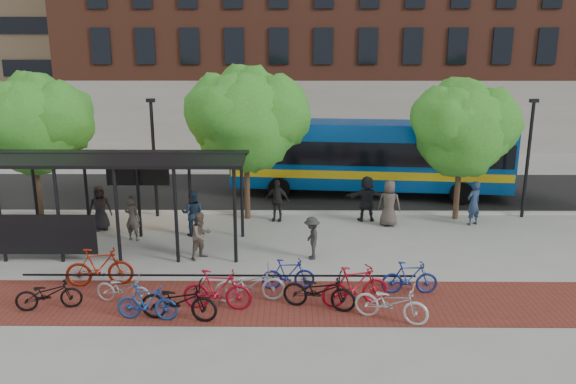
{
  "coord_description": "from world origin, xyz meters",
  "views": [
    {
      "loc": [
        -1.05,
        -20.01,
        7.18
      ],
      "look_at": [
        -1.23,
        1.67,
        1.6
      ],
      "focal_mm": 35.0,
      "sensor_mm": 36.0,
      "label": 1
    }
  ],
  "objects_px": {
    "pedestrian_5": "(367,198)",
    "pedestrian_4": "(277,200)",
    "bike_1": "(99,267)",
    "bike_8": "(319,291)",
    "bike_5": "(217,290)",
    "pedestrian_0": "(100,208)",
    "pedestrian_1": "(132,218)",
    "bus": "(369,153)",
    "bike_3": "(147,302)",
    "bike_2": "(123,289)",
    "bike_4": "(179,301)",
    "bike_0": "(49,294)",
    "pedestrian_7": "(474,203)",
    "pedestrian_9": "(312,238)",
    "tree_a": "(33,120)",
    "pedestrian_8": "(201,236)",
    "pedestrian_6": "(389,203)",
    "tree_c": "(464,125)",
    "bike_10": "(391,302)",
    "bike_7": "(288,274)",
    "bus_shelter": "(94,169)",
    "tree_b": "(248,115)",
    "lamp_post_left": "(154,155)",
    "bike_6": "(250,284)",
    "lamp_post_right": "(528,155)",
    "bike_11": "(410,278)",
    "bike_9": "(355,286)",
    "pedestrian_2": "(193,213)"
  },
  "relations": [
    {
      "from": "bike_2",
      "to": "pedestrian_6",
      "type": "relative_size",
      "value": 0.89
    },
    {
      "from": "pedestrian_0",
      "to": "pedestrian_1",
      "type": "relative_size",
      "value": 1.05
    },
    {
      "from": "pedestrian_0",
      "to": "pedestrian_1",
      "type": "bearing_deg",
      "value": -58.17
    },
    {
      "from": "tree_a",
      "to": "pedestrian_6",
      "type": "relative_size",
      "value": 3.21
    },
    {
      "from": "bike_4",
      "to": "bike_7",
      "type": "distance_m",
      "value": 3.58
    },
    {
      "from": "pedestrian_5",
      "to": "tree_a",
      "type": "bearing_deg",
      "value": -3.34
    },
    {
      "from": "tree_a",
      "to": "bike_11",
      "type": "relative_size",
      "value": 3.66
    },
    {
      "from": "lamp_post_right",
      "to": "pedestrian_2",
      "type": "relative_size",
      "value": 2.82
    },
    {
      "from": "bike_1",
      "to": "bike_6",
      "type": "distance_m",
      "value": 4.86
    },
    {
      "from": "bike_3",
      "to": "pedestrian_0",
      "type": "distance_m",
      "value": 8.71
    },
    {
      "from": "bike_0",
      "to": "pedestrian_5",
      "type": "height_order",
      "value": "pedestrian_5"
    },
    {
      "from": "bike_1",
      "to": "pedestrian_7",
      "type": "bearing_deg",
      "value": -73.03
    },
    {
      "from": "tree_b",
      "to": "bike_10",
      "type": "bearing_deg",
      "value": -64.43
    },
    {
      "from": "bus",
      "to": "pedestrian_8",
      "type": "distance_m",
      "value": 11.43
    },
    {
      "from": "bike_5",
      "to": "bike_8",
      "type": "bearing_deg",
      "value": -84.53
    },
    {
      "from": "pedestrian_7",
      "to": "pedestrian_9",
      "type": "distance_m",
      "value": 7.91
    },
    {
      "from": "pedestrian_9",
      "to": "tree_a",
      "type": "bearing_deg",
      "value": -121.16
    },
    {
      "from": "bike_1",
      "to": "bike_3",
      "type": "distance_m",
      "value": 3.03
    },
    {
      "from": "pedestrian_5",
      "to": "pedestrian_4",
      "type": "bearing_deg",
      "value": -1.39
    },
    {
      "from": "pedestrian_8",
      "to": "pedestrian_7",
      "type": "bearing_deg",
      "value": -27.26
    },
    {
      "from": "bike_7",
      "to": "pedestrian_4",
      "type": "xyz_separation_m",
      "value": [
        -0.55,
        7.04,
        0.41
      ]
    },
    {
      "from": "bike_0",
      "to": "bike_10",
      "type": "height_order",
      "value": "bike_10"
    },
    {
      "from": "tree_c",
      "to": "pedestrian_2",
      "type": "distance_m",
      "value": 11.73
    },
    {
      "from": "bike_8",
      "to": "pedestrian_8",
      "type": "distance_m",
      "value": 5.54
    },
    {
      "from": "tree_b",
      "to": "bike_3",
      "type": "height_order",
      "value": "tree_b"
    },
    {
      "from": "bike_5",
      "to": "pedestrian_9",
      "type": "relative_size",
      "value": 1.29
    },
    {
      "from": "pedestrian_0",
      "to": "tree_c",
      "type": "bearing_deg",
      "value": -14.18
    },
    {
      "from": "pedestrian_5",
      "to": "pedestrian_0",
      "type": "bearing_deg",
      "value": 4.95
    },
    {
      "from": "tree_c",
      "to": "bike_1",
      "type": "relative_size",
      "value": 2.9
    },
    {
      "from": "bike_7",
      "to": "bike_5",
      "type": "bearing_deg",
      "value": 121.71
    },
    {
      "from": "bike_3",
      "to": "pedestrian_8",
      "type": "relative_size",
      "value": 1.01
    },
    {
      "from": "pedestrian_1",
      "to": "pedestrian_6",
      "type": "xyz_separation_m",
      "value": [
        10.1,
        1.91,
        0.08
      ]
    },
    {
      "from": "bike_2",
      "to": "bike_4",
      "type": "height_order",
      "value": "bike_4"
    },
    {
      "from": "bike_2",
      "to": "pedestrian_9",
      "type": "height_order",
      "value": "pedestrian_9"
    },
    {
      "from": "bike_5",
      "to": "tree_c",
      "type": "bearing_deg",
      "value": -42.27
    },
    {
      "from": "pedestrian_7",
      "to": "pedestrian_5",
      "type": "bearing_deg",
      "value": -36.5
    },
    {
      "from": "tree_a",
      "to": "bike_2",
      "type": "bearing_deg",
      "value": -54.67
    },
    {
      "from": "lamp_post_left",
      "to": "bike_4",
      "type": "xyz_separation_m",
      "value": [
        2.88,
        -9.71,
        -2.19
      ]
    },
    {
      "from": "tree_a",
      "to": "bus_shelter",
      "type": "bearing_deg",
      "value": -45.4
    },
    {
      "from": "tree_a",
      "to": "bike_5",
      "type": "bearing_deg",
      "value": -45.21
    },
    {
      "from": "pedestrian_4",
      "to": "pedestrian_8",
      "type": "bearing_deg",
      "value": -107.09
    },
    {
      "from": "pedestrian_0",
      "to": "bike_5",
      "type": "bearing_deg",
      "value": -72.14
    },
    {
      "from": "bike_1",
      "to": "bike_8",
      "type": "height_order",
      "value": "bike_1"
    },
    {
      "from": "lamp_post_right",
      "to": "pedestrian_0",
      "type": "height_order",
      "value": "lamp_post_right"
    },
    {
      "from": "bike_7",
      "to": "bike_11",
      "type": "height_order",
      "value": "bike_11"
    },
    {
      "from": "lamp_post_right",
      "to": "bike_9",
      "type": "height_order",
      "value": "lamp_post_right"
    },
    {
      "from": "bike_0",
      "to": "bike_2",
      "type": "relative_size",
      "value": 1.05
    },
    {
      "from": "bike_2",
      "to": "pedestrian_7",
      "type": "xyz_separation_m",
      "value": [
        12.39,
        7.55,
        0.48
      ]
    },
    {
      "from": "bike_2",
      "to": "pedestrian_4",
      "type": "relative_size",
      "value": 0.95
    },
    {
      "from": "bus",
      "to": "bike_3",
      "type": "height_order",
      "value": "bus"
    }
  ]
}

